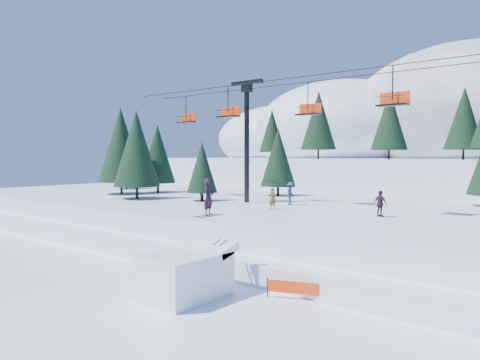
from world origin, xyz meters
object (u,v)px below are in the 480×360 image
Objects in this scene: chairlift at (363,115)px; banner_near at (297,288)px; jump_kicker at (185,272)px; banner_far at (427,305)px.

chairlift is 17.18× the size of banner_near.
banner_far is at bearing 23.52° from jump_kicker.
chairlift is 17.22m from banner_far.
banner_far is (8.48, -12.15, -8.78)m from chairlift.
jump_kicker is 18.25m from chairlift.
jump_kicker is 1.98× the size of banner_far.
chairlift is at bearing 124.90° from banner_far.
banner_far is at bearing 13.11° from banner_near.
banner_far is (9.50, 4.13, -0.61)m from jump_kicker.
chairlift is 16.89× the size of banner_far.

